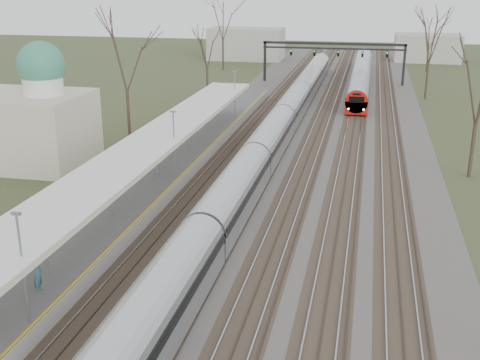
# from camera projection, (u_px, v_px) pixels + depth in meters

# --- Properties ---
(track_bed) EXTENTS (24.00, 160.00, 0.22)m
(track_bed) POSITION_uv_depth(u_px,v_px,m) (312.00, 130.00, 62.38)
(track_bed) COLOR #474442
(track_bed) RESTS_ON ground
(platform) EXTENTS (3.50, 69.00, 1.00)m
(platform) POSITION_uv_depth(u_px,v_px,m) (173.00, 170.00, 47.90)
(platform) COLOR #9E9B93
(platform) RESTS_ON ground
(canopy) EXTENTS (4.10, 50.00, 3.11)m
(canopy) POSITION_uv_depth(u_px,v_px,m) (151.00, 142.00, 42.63)
(canopy) COLOR slate
(canopy) RESTS_ON platform
(dome_building) EXTENTS (10.00, 8.00, 10.30)m
(dome_building) POSITION_uv_depth(u_px,v_px,m) (28.00, 121.00, 49.88)
(dome_building) COLOR beige
(dome_building) RESTS_ON ground
(signal_gantry) EXTENTS (21.00, 0.59, 6.08)m
(signal_gantry) POSITION_uv_depth(u_px,v_px,m) (334.00, 51.00, 88.63)
(signal_gantry) COLOR black
(signal_gantry) RESTS_ON ground
(tree_west_far) EXTENTS (5.50, 5.50, 11.33)m
(tree_west_far) POSITION_uv_depth(u_px,v_px,m) (125.00, 56.00, 56.84)
(tree_west_far) COLOR #2D231C
(tree_west_far) RESTS_ON ground
(tree_east_far) EXTENTS (5.00, 5.00, 10.30)m
(tree_east_far) POSITION_uv_depth(u_px,v_px,m) (480.00, 86.00, 45.29)
(tree_east_far) COLOR #2D231C
(tree_east_far) RESTS_ON ground
(train_near) EXTENTS (2.62, 90.21, 3.05)m
(train_near) POSITION_uv_depth(u_px,v_px,m) (282.00, 120.00, 60.24)
(train_near) COLOR #B7BAC3
(train_near) RESTS_ON ground
(train_far) EXTENTS (2.62, 45.21, 3.05)m
(train_far) POSITION_uv_depth(u_px,v_px,m) (361.00, 75.00, 88.50)
(train_far) COLOR #B7BAC3
(train_far) RESTS_ON ground
(passenger) EXTENTS (0.49, 0.67, 1.69)m
(passenger) POSITION_uv_depth(u_px,v_px,m) (38.00, 276.00, 27.92)
(passenger) COLOR #30545E
(passenger) RESTS_ON platform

